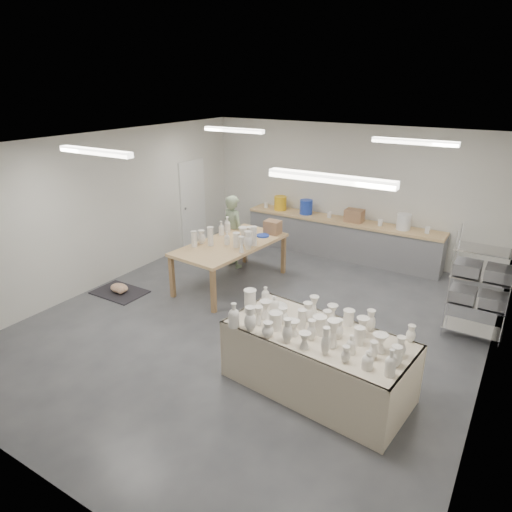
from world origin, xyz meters
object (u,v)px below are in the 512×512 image
Objects in this scene: drying_table at (317,359)px; red_stool at (241,250)px; potter at (234,231)px; work_table at (235,242)px.

drying_table reaches higher than red_stool.
potter is at bearing -90.00° from red_stool.
work_table is 1.32m from red_stool.
work_table is 1.53× the size of potter.
potter is (-3.39, 3.03, 0.34)m from drying_table.
work_table is at bearing 144.20° from potter.
work_table is 6.73× the size of red_stool.
work_table is 0.95m from potter.
potter is (-0.56, 0.76, -0.09)m from work_table.
potter reaches higher than work_table.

